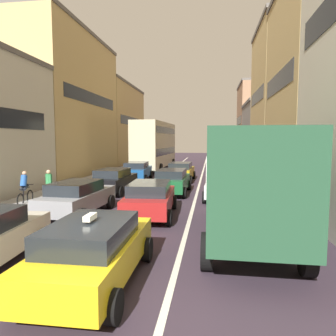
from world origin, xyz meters
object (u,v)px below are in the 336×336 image
object	(u,v)px
cyclist_on_sidewalk	(25,188)
pedestrian_near_kerb	(49,183)
removalist_box_truck	(248,181)
taxi_centre_lane_front	(93,250)
bus_mid_queue_primary	(155,144)
wagon_left_lane_second	(77,197)
sedan_right_lane_behind_truck	(223,185)
coupe_centre_lane_fourth	(181,171)
sedan_left_lane_third	(114,180)
sedan_centre_lane_second	(150,198)
sedan_left_lane_fourth	(137,171)
hatchback_centre_lane_third	(172,181)

from	to	relation	value
cyclist_on_sidewalk	pedestrian_near_kerb	xyz separation A→B (m)	(0.53, 1.42, 0.10)
removalist_box_truck	cyclist_on_sidewalk	distance (m)	11.30
removalist_box_truck	cyclist_on_sidewalk	world-z (taller)	removalist_box_truck
taxi_centre_lane_front	cyclist_on_sidewalk	xyz separation A→B (m)	(-6.65, 7.71, 0.05)
removalist_box_truck	bus_mid_queue_primary	distance (m)	23.55
wagon_left_lane_second	bus_mid_queue_primary	distance (m)	19.87
wagon_left_lane_second	sedan_right_lane_behind_truck	size ratio (longest dim) A/B	1.00
wagon_left_lane_second	cyclist_on_sidewalk	distance (m)	3.83
cyclist_on_sidewalk	removalist_box_truck	bearing A→B (deg)	-120.03
taxi_centre_lane_front	coupe_centre_lane_fourth	xyz separation A→B (m)	(0.22, 17.78, -0.00)
sedan_left_lane_third	cyclist_on_sidewalk	size ratio (longest dim) A/B	2.54
sedan_centre_lane_second	sedan_right_lane_behind_truck	world-z (taller)	same
taxi_centre_lane_front	pedestrian_near_kerb	bearing A→B (deg)	33.81
taxi_centre_lane_front	sedan_right_lane_behind_truck	bearing A→B (deg)	-17.10
removalist_box_truck	sedan_left_lane_fourth	distance (m)	15.91
hatchback_centre_lane_third	coupe_centre_lane_fourth	bearing A→B (deg)	1.55
bus_mid_queue_primary	sedan_left_lane_fourth	bearing A→B (deg)	-177.08
cyclist_on_sidewalk	pedestrian_near_kerb	distance (m)	1.51
wagon_left_lane_second	sedan_right_lane_behind_truck	world-z (taller)	same
sedan_left_lane_third	hatchback_centre_lane_third	bearing A→B (deg)	-84.97
taxi_centre_lane_front	sedan_left_lane_third	bearing A→B (deg)	15.81
removalist_box_truck	sedan_left_lane_third	world-z (taller)	removalist_box_truck
sedan_left_lane_fourth	taxi_centre_lane_front	bearing A→B (deg)	-172.23
sedan_left_lane_third	sedan_left_lane_fourth	size ratio (longest dim) A/B	1.00
sedan_left_lane_third	sedan_right_lane_behind_truck	xyz separation A→B (m)	(6.65, -1.13, 0.00)
coupe_centre_lane_fourth	bus_mid_queue_primary	size ratio (longest dim) A/B	0.41
sedan_left_lane_fourth	sedan_right_lane_behind_truck	bearing A→B (deg)	-139.38
wagon_left_lane_second	sedan_left_lane_fourth	world-z (taller)	same
coupe_centre_lane_fourth	sedan_left_lane_fourth	xyz separation A→B (m)	(-3.53, -0.11, 0.00)
cyclist_on_sidewalk	sedan_left_lane_fourth	bearing A→B (deg)	-26.42
sedan_right_lane_behind_truck	cyclist_on_sidewalk	xyz separation A→B (m)	(-9.93, -3.01, 0.05)
taxi_centre_lane_front	sedan_right_lane_behind_truck	world-z (taller)	taxi_centre_lane_front
sedan_left_lane_fourth	coupe_centre_lane_fourth	bearing A→B (deg)	-90.99
sedan_left_lane_third	coupe_centre_lane_fourth	world-z (taller)	same
coupe_centre_lane_fourth	pedestrian_near_kerb	distance (m)	10.74
hatchback_centre_lane_third	bus_mid_queue_primary	bearing A→B (deg)	15.67
coupe_centre_lane_fourth	sedan_left_lane_fourth	size ratio (longest dim) A/B	0.99
sedan_centre_lane_second	coupe_centre_lane_fourth	distance (m)	11.44
sedan_centre_lane_second	sedan_left_lane_third	bearing A→B (deg)	28.75
taxi_centre_lane_front	bus_mid_queue_primary	distance (m)	26.20
sedan_centre_lane_second	sedan_left_lane_fourth	distance (m)	11.81
wagon_left_lane_second	coupe_centre_lane_fourth	distance (m)	12.12
sedan_centre_lane_second	cyclist_on_sidewalk	size ratio (longest dim) A/B	2.55
bus_mid_queue_primary	sedan_right_lane_behind_truck	bearing A→B (deg)	-153.69
hatchback_centre_lane_third	sedan_right_lane_behind_truck	distance (m)	3.29
hatchback_centre_lane_third	sedan_left_lane_third	world-z (taller)	same
sedan_centre_lane_second	cyclist_on_sidewalk	xyz separation A→B (m)	(-6.69, 1.37, 0.05)
hatchback_centre_lane_third	cyclist_on_sidewalk	size ratio (longest dim) A/B	2.52
removalist_box_truck	coupe_centre_lane_fourth	bearing A→B (deg)	14.46
sedan_left_lane_fourth	wagon_left_lane_second	bearing A→B (deg)	177.93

